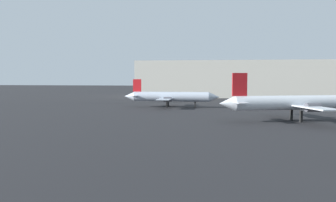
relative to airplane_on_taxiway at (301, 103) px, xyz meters
name	(u,v)px	position (x,y,z in m)	size (l,w,h in m)	color
airplane_on_taxiway	(301,103)	(0.00, 0.00, 0.00)	(31.51, 21.49, 8.85)	silver
airplane_distant	(170,97)	(-27.53, 24.64, -0.54)	(25.69, 16.40, 7.51)	#B2BCCC
terminal_building	(248,79)	(-2.47, 75.82, 3.87)	(89.46, 19.66, 14.54)	beige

